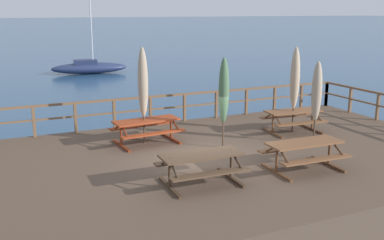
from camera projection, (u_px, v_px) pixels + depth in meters
name	position (u px, v px, depth m)	size (l,w,h in m)	color
ground_plane	(202.00, 187.00, 13.25)	(600.00, 600.00, 0.00)	navy
wooden_deck	(202.00, 173.00, 13.15)	(16.79, 9.12, 0.88)	brown
railing_waterside_far	(150.00, 105.00, 16.78)	(16.59, 0.10, 1.09)	brown
picnic_table_back_right	(304.00, 149.00, 12.08)	(2.09, 1.46, 0.78)	brown
picnic_table_back_left	(201.00, 162.00, 11.07)	(2.04, 1.45, 0.78)	brown
picnic_table_mid_left	(293.00, 116.00, 15.83)	(2.06, 1.57, 0.78)	brown
picnic_table_mid_centre	(147.00, 126.00, 14.49)	(2.20, 1.56, 0.78)	#993819
patio_umbrella_tall_back_right	(317.00, 92.00, 14.18)	(0.32, 0.32, 2.64)	#4C3828
patio_umbrella_tall_mid_right	(295.00, 79.00, 15.44)	(0.32, 0.32, 2.97)	#4C3828
patio_umbrella_short_front	(143.00, 83.00, 14.15)	(0.32, 0.32, 3.07)	#4C3828
patio_umbrella_tall_back_left	(224.00, 91.00, 13.72)	(0.32, 0.32, 2.80)	#4C3828
sailboat_distant	(89.00, 67.00, 36.71)	(6.15, 2.34, 7.72)	navy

